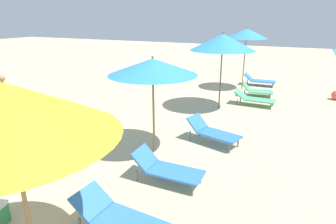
% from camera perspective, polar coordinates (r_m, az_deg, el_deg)
% --- Properties ---
extents(umbrella_third, '(2.24, 2.24, 2.59)m').
position_cam_1_polar(umbrella_third, '(3.22, -29.68, 0.31)').
color(umbrella_third, olive).
rests_on(umbrella_third, ground).
extents(lounger_third_shoreside, '(1.50, 0.63, 0.60)m').
position_cam_1_polar(lounger_third_shoreside, '(4.49, -9.96, -20.24)').
color(lounger_third_shoreside, blue).
rests_on(lounger_third_shoreside, ground).
extents(umbrella_fourth, '(2.01, 2.01, 2.33)m').
position_cam_1_polar(umbrella_fourth, '(6.34, -3.10, 9.09)').
color(umbrella_fourth, olive).
rests_on(umbrella_fourth, ground).
extents(lounger_fourth_shoreside, '(1.47, 0.87, 0.64)m').
position_cam_1_polar(lounger_fourth_shoreside, '(7.38, 8.95, -3.89)').
color(lounger_fourth_shoreside, blue).
rests_on(lounger_fourth_shoreside, ground).
extents(lounger_fourth_inland, '(1.40, 0.60, 0.61)m').
position_cam_1_polar(lounger_fourth_inland, '(5.67, -0.34, -11.26)').
color(lounger_fourth_inland, blue).
rests_on(lounger_fourth_inland, ground).
extents(umbrella_fifth, '(2.19, 2.19, 2.68)m').
position_cam_1_polar(umbrella_fifth, '(9.82, 10.97, 13.66)').
color(umbrella_fifth, '#4C4C51').
rests_on(umbrella_fifth, ground).
extents(lounger_fifth_shoreside, '(1.48, 0.60, 0.53)m').
position_cam_1_polar(lounger_fifth_shoreside, '(10.95, 16.93, 2.65)').
color(lounger_fifth_shoreside, '#4CA572').
rests_on(lounger_fifth_shoreside, ground).
extents(umbrella_farthest, '(1.83, 1.83, 2.74)m').
position_cam_1_polar(umbrella_farthest, '(13.02, 15.56, 15.00)').
color(umbrella_farthest, olive).
rests_on(umbrella_farthest, ground).
extents(lounger_farthest_shoreside, '(1.48, 0.68, 0.56)m').
position_cam_1_polar(lounger_farthest_shoreside, '(14.32, 17.87, 6.17)').
color(lounger_farthest_shoreside, blue).
rests_on(lounger_farthest_shoreside, ground).
extents(lounger_farthest_inland, '(1.30, 0.83, 0.55)m').
position_cam_1_polar(lounger_farthest_inland, '(12.32, 17.41, 4.24)').
color(lounger_farthest_inland, '#4CA572').
rests_on(lounger_farthest_inland, ground).
extents(beach_ball, '(0.38, 0.38, 0.38)m').
position_cam_1_polar(beach_ball, '(13.08, 30.84, 2.93)').
color(beach_ball, '#E54C38').
rests_on(beach_ball, ground).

